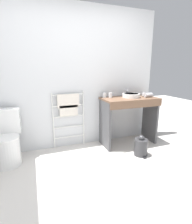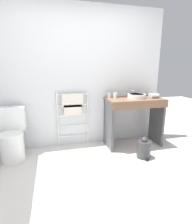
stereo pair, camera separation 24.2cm
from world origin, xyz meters
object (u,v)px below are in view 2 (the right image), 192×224
Objects in this scene: cup_near_wall at (109,95)px; towel_radiator at (73,108)px; hair_dryer at (155,96)px; cup_near_edge at (115,95)px; sink_basin at (137,96)px; trash_bin at (144,149)px; toilet at (12,139)px.

towel_radiator is at bearing 175.38° from cup_near_wall.
towel_radiator is at bearing 168.71° from hair_dryer.
cup_near_wall is at bearing 161.33° from cup_near_edge.
cup_near_edge reaches higher than sink_basin.
trash_bin is (-0.41, -0.45, -0.78)m from hair_dryer.
cup_near_edge is 1.06m from trash_bin.
toilet is 2.21m from sink_basin.
toilet is 0.82× the size of towel_radiator.
sink_basin is 0.38m from cup_near_edge.
cup_near_edge is (0.77, -0.09, 0.22)m from towel_radiator.
cup_near_edge is at bearing -18.67° from cup_near_wall.
cup_near_wall is (-0.47, 0.16, 0.01)m from sink_basin.
towel_radiator reaches higher than toilet.
towel_radiator is 5.08× the size of hair_dryer.
sink_basin is at bearing -10.55° from towel_radiator.
hair_dryer reaches higher than toilet.
hair_dryer is at bearing -16.39° from cup_near_edge.
cup_near_wall is (0.66, -0.05, 0.22)m from towel_radiator.
cup_near_wall is 1.11m from trash_bin.
sink_basin is 1.63× the size of hair_dryer.
cup_near_wall is at bearing 7.06° from toilet.
sink_basin is 3.50× the size of cup_near_edge.
toilet is 2.10m from trash_bin.
sink_basin reaches higher than trash_bin.
cup_near_wall is 0.11m from cup_near_edge.
hair_dryer is (0.32, -0.08, 0.00)m from sink_basin.
towel_radiator is 11.34× the size of cup_near_wall.
toilet is 4.17× the size of hair_dryer.
hair_dryer reaches higher than sink_basin.
towel_radiator is 0.70m from cup_near_wall.
hair_dryer is (0.79, -0.24, -0.00)m from cup_near_wall.
cup_near_edge is at bearing 163.61° from hair_dryer.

